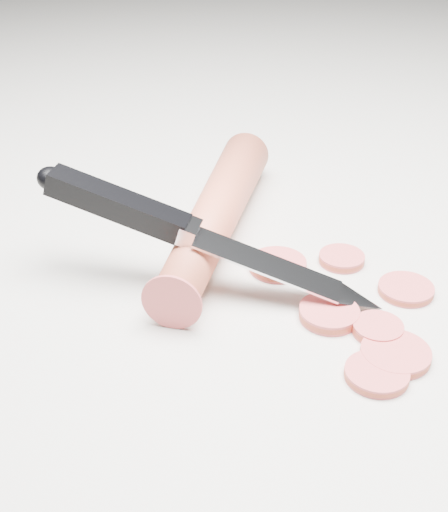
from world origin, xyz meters
name	(u,v)px	position (x,y,z in m)	size (l,w,h in m)	color
ground	(298,273)	(0.00, 0.00, 0.00)	(2.40, 2.40, 0.00)	beige
carrot	(216,215)	(-0.03, 0.07, 0.02)	(0.03, 0.03, 0.22)	#C84E35
carrot_slice_0	(396,354)	(0.00, -0.10, 0.00)	(0.04, 0.04, 0.01)	#CB4244
carrot_slice_1	(329,314)	(-0.01, -0.05, 0.00)	(0.04, 0.04, 0.01)	#CB4244
carrot_slice_2	(406,289)	(0.05, -0.05, 0.00)	(0.04, 0.04, 0.01)	#CB4244
carrot_slice_3	(378,329)	(0.01, -0.08, 0.00)	(0.03, 0.03, 0.01)	#CB4244
carrot_slice_4	(342,258)	(0.03, 0.00, 0.00)	(0.03, 0.03, 0.01)	#CB4244
carrot_slice_5	(278,265)	(-0.01, 0.01, 0.00)	(0.04, 0.04, 0.01)	#CB4244
carrot_slice_6	(326,311)	(-0.01, -0.05, 0.00)	(0.03, 0.03, 0.01)	#CB4244
carrot_slice_7	(377,374)	(-0.02, -0.11, 0.00)	(0.04, 0.04, 0.01)	#CB4244
kitchen_knife	(209,235)	(-0.06, 0.02, 0.04)	(0.19, 0.17, 0.08)	silver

